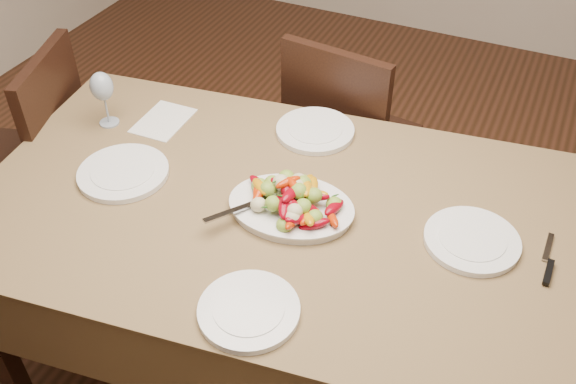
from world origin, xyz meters
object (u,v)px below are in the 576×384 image
(plate_far, at_px, (315,131))
(plate_left, at_px, (123,173))
(chair_left, at_px, (22,166))
(plate_right, at_px, (472,241))
(wine_glass, at_px, (104,97))
(plate_near, at_px, (249,311))
(serving_platter, at_px, (291,209))
(chair_far, at_px, (353,138))
(dining_table, at_px, (288,295))

(plate_far, bearing_deg, plate_left, -134.62)
(chair_left, distance_m, plate_right, 1.69)
(plate_right, height_order, wine_glass, wine_glass)
(chair_left, height_order, plate_near, chair_left)
(plate_near, bearing_deg, plate_right, 46.84)
(serving_platter, distance_m, plate_far, 0.40)
(chair_far, distance_m, wine_glass, 1.00)
(serving_platter, height_order, plate_left, serving_platter)
(serving_platter, bearing_deg, dining_table, 144.48)
(plate_right, height_order, plate_far, same)
(serving_platter, height_order, plate_right, serving_platter)
(chair_far, bearing_deg, plate_right, 136.80)
(plate_far, distance_m, wine_glass, 0.70)
(dining_table, distance_m, plate_far, 0.55)
(dining_table, relative_size, plate_far, 7.12)
(plate_right, bearing_deg, wine_glass, 177.48)
(dining_table, height_order, plate_right, plate_right)
(wine_glass, bearing_deg, dining_table, -10.59)
(plate_right, relative_size, plate_far, 1.00)
(chair_far, xyz_separation_m, wine_glass, (-0.66, -0.64, 0.39))
(serving_platter, height_order, plate_far, serving_platter)
(chair_left, xyz_separation_m, serving_platter, (1.17, -0.09, 0.30))
(chair_left, relative_size, serving_platter, 2.73)
(plate_near, bearing_deg, dining_table, 100.79)
(plate_right, bearing_deg, chair_far, 129.66)
(plate_right, bearing_deg, dining_table, -170.89)
(dining_table, relative_size, plate_near, 7.38)
(chair_left, height_order, plate_right, chair_left)
(dining_table, xyz_separation_m, plate_right, (0.51, 0.08, 0.39))
(dining_table, relative_size, chair_far, 1.94)
(chair_far, xyz_separation_m, serving_platter, (0.09, -0.79, 0.30))
(plate_near, xyz_separation_m, wine_glass, (-0.80, 0.52, 0.09))
(serving_platter, xyz_separation_m, plate_near, (0.06, -0.37, -0.00))
(plate_left, bearing_deg, chair_left, 166.73)
(plate_right, bearing_deg, serving_platter, -169.43)
(plate_far, bearing_deg, plate_near, -78.97)
(serving_platter, distance_m, plate_near, 0.38)
(plate_far, bearing_deg, chair_left, -164.54)
(dining_table, distance_m, plate_left, 0.65)
(serving_platter, bearing_deg, chair_far, 96.14)
(wine_glass, bearing_deg, plate_left, -45.02)
(plate_left, height_order, wine_glass, wine_glass)
(chair_left, distance_m, plate_near, 1.34)
(plate_left, relative_size, plate_far, 1.07)
(plate_right, bearing_deg, plate_far, 153.25)
(wine_glass, bearing_deg, plate_far, 20.18)
(plate_left, xyz_separation_m, wine_glass, (-0.21, 0.21, 0.09))
(chair_far, height_order, plate_near, chair_far)
(chair_far, relative_size, plate_far, 3.68)
(dining_table, xyz_separation_m, chair_far, (-0.07, 0.78, 0.10))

